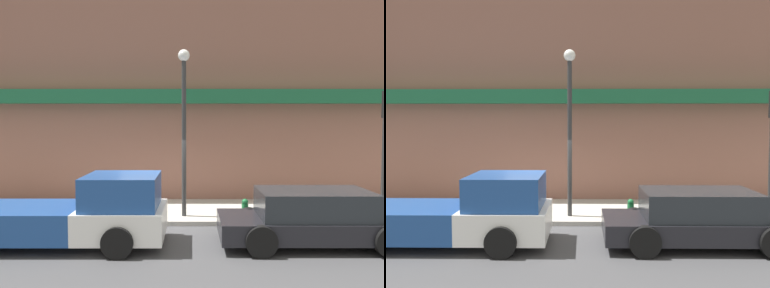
{
  "view_description": "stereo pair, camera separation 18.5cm",
  "coord_description": "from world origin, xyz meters",
  "views": [
    {
      "loc": [
        0.91,
        -10.77,
        2.99
      ],
      "look_at": [
        0.91,
        1.31,
        2.34
      ],
      "focal_mm": 35.0,
      "sensor_mm": 36.0,
      "label": 1
    },
    {
      "loc": [
        1.1,
        -10.77,
        2.99
      ],
      "look_at": [
        0.91,
        1.31,
        2.34
      ],
      "focal_mm": 35.0,
      "sensor_mm": 36.0,
      "label": 2
    }
  ],
  "objects": [
    {
      "name": "parked_car",
      "position": [
        3.9,
        -1.68,
        0.68
      ],
      "size": [
        4.65,
        2.0,
        1.36
      ],
      "rotation": [
        0.0,
        0.0,
        -0.03
      ],
      "color": "black",
      "rests_on": "ground"
    },
    {
      "name": "street_lamp",
      "position": [
        0.66,
        0.7,
        3.36
      ],
      "size": [
        0.36,
        0.36,
        5.11
      ],
      "color": "#2D2D2D",
      "rests_on": "sidewalk"
    },
    {
      "name": "ground_plane",
      "position": [
        0.0,
        0.0,
        0.0
      ],
      "size": [
        80.0,
        80.0,
        0.0
      ],
      "primitive_type": "plane",
      "color": "#424244"
    },
    {
      "name": "pickup_truck",
      "position": [
        -1.97,
        -1.68,
        0.77
      ],
      "size": [
        5.18,
        2.14,
        1.74
      ],
      "rotation": [
        0.0,
        0.0,
        -0.02
      ],
      "color": "white",
      "rests_on": "ground"
    },
    {
      "name": "fire_hydrant",
      "position": [
        2.51,
        0.36,
        0.44
      ],
      "size": [
        0.2,
        0.2,
        0.6
      ],
      "color": "#196633",
      "rests_on": "sidewalk"
    },
    {
      "name": "building",
      "position": [
        -0.02,
        4.75,
        4.07
      ],
      "size": [
        19.8,
        3.8,
        10.15
      ],
      "color": "brown",
      "rests_on": "ground"
    },
    {
      "name": "sidewalk",
      "position": [
        0.0,
        1.64,
        0.07
      ],
      "size": [
        36.0,
        3.27,
        0.14
      ],
      "color": "#B7B2A8",
      "rests_on": "ground"
    }
  ]
}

